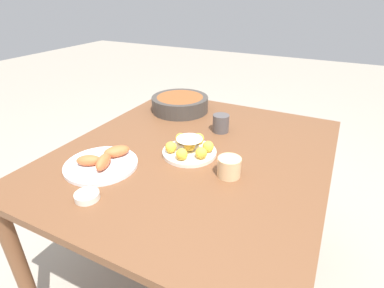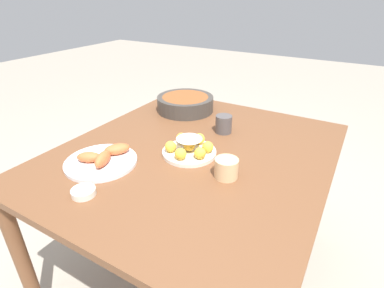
{
  "view_description": "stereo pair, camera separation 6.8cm",
  "coord_description": "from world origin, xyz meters",
  "px_view_note": "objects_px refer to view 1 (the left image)",
  "views": [
    {
      "loc": [
        -1.01,
        -0.5,
        1.36
      ],
      "look_at": [
        -0.02,
        0.0,
        0.78
      ],
      "focal_mm": 28.0,
      "sensor_mm": 36.0,
      "label": 1
    },
    {
      "loc": [
        -0.97,
        -0.56,
        1.36
      ],
      "look_at": [
        -0.02,
        0.0,
        0.78
      ],
      "focal_mm": 28.0,
      "sensor_mm": 36.0,
      "label": 2
    }
  ],
  "objects_px": {
    "seafood_platter": "(102,162)",
    "serving_bowl": "(180,103)",
    "dining_table": "(194,168)",
    "sauce_bowl": "(87,196)",
    "cup_far": "(221,123)",
    "cup_near": "(229,167)",
    "cake_plate": "(190,148)"
  },
  "relations": [
    {
      "from": "seafood_platter",
      "to": "cup_near",
      "type": "distance_m",
      "value": 0.49
    },
    {
      "from": "cake_plate",
      "to": "sauce_bowl",
      "type": "height_order",
      "value": "cake_plate"
    },
    {
      "from": "sauce_bowl",
      "to": "cup_near",
      "type": "relative_size",
      "value": 0.93
    },
    {
      "from": "sauce_bowl",
      "to": "cup_far",
      "type": "xyz_separation_m",
      "value": [
        0.69,
        -0.19,
        0.03
      ]
    },
    {
      "from": "sauce_bowl",
      "to": "seafood_platter",
      "type": "relative_size",
      "value": 0.29
    },
    {
      "from": "seafood_platter",
      "to": "sauce_bowl",
      "type": "bearing_deg",
      "value": -152.25
    },
    {
      "from": "dining_table",
      "to": "serving_bowl",
      "type": "distance_m",
      "value": 0.5
    },
    {
      "from": "serving_bowl",
      "to": "seafood_platter",
      "type": "relative_size",
      "value": 1.11
    },
    {
      "from": "dining_table",
      "to": "cake_plate",
      "type": "height_order",
      "value": "cake_plate"
    },
    {
      "from": "dining_table",
      "to": "sauce_bowl",
      "type": "distance_m",
      "value": 0.5
    },
    {
      "from": "cup_near",
      "to": "cup_far",
      "type": "height_order",
      "value": "cup_far"
    },
    {
      "from": "cake_plate",
      "to": "seafood_platter",
      "type": "relative_size",
      "value": 0.8
    },
    {
      "from": "sauce_bowl",
      "to": "cup_near",
      "type": "xyz_separation_m",
      "value": [
        0.34,
        -0.37,
        0.02
      ]
    },
    {
      "from": "cake_plate",
      "to": "cup_far",
      "type": "bearing_deg",
      "value": -6.34
    },
    {
      "from": "serving_bowl",
      "to": "sauce_bowl",
      "type": "bearing_deg",
      "value": -172.32
    },
    {
      "from": "cup_near",
      "to": "cake_plate",
      "type": "bearing_deg",
      "value": 69.03
    },
    {
      "from": "serving_bowl",
      "to": "cup_near",
      "type": "height_order",
      "value": "serving_bowl"
    },
    {
      "from": "cake_plate",
      "to": "cup_near",
      "type": "xyz_separation_m",
      "value": [
        -0.08,
        -0.2,
        0.01
      ]
    },
    {
      "from": "dining_table",
      "to": "cup_near",
      "type": "distance_m",
      "value": 0.26
    },
    {
      "from": "serving_bowl",
      "to": "cup_near",
      "type": "relative_size",
      "value": 3.62
    },
    {
      "from": "cup_near",
      "to": "dining_table",
      "type": "bearing_deg",
      "value": 60.1
    },
    {
      "from": "seafood_platter",
      "to": "cup_near",
      "type": "bearing_deg",
      "value": -71.06
    },
    {
      "from": "cup_far",
      "to": "cup_near",
      "type": "bearing_deg",
      "value": -153.6
    },
    {
      "from": "seafood_platter",
      "to": "cup_far",
      "type": "distance_m",
      "value": 0.58
    },
    {
      "from": "dining_table",
      "to": "cup_far",
      "type": "distance_m",
      "value": 0.27
    },
    {
      "from": "serving_bowl",
      "to": "seafood_platter",
      "type": "height_order",
      "value": "serving_bowl"
    },
    {
      "from": "dining_table",
      "to": "cake_plate",
      "type": "relative_size",
      "value": 5.52
    },
    {
      "from": "serving_bowl",
      "to": "sauce_bowl",
      "type": "relative_size",
      "value": 3.88
    },
    {
      "from": "seafood_platter",
      "to": "serving_bowl",
      "type": "bearing_deg",
      "value": 1.5
    },
    {
      "from": "serving_bowl",
      "to": "cup_far",
      "type": "relative_size",
      "value": 3.71
    },
    {
      "from": "dining_table",
      "to": "sauce_bowl",
      "type": "height_order",
      "value": "sauce_bowl"
    },
    {
      "from": "sauce_bowl",
      "to": "cup_far",
      "type": "relative_size",
      "value": 0.96
    }
  ]
}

